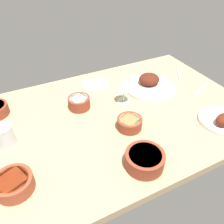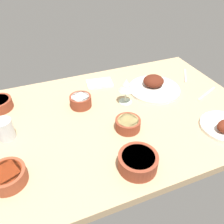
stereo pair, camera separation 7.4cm
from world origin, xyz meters
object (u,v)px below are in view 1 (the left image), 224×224
folded_napkin (95,84)px  bowl_sauce (14,183)px  plate_near_viewer (150,84)px  water_tumbler (5,136)px  bowl_cream (79,102)px  spoon_loose (178,73)px  plate_center_main (223,120)px  wine_glass (124,86)px  fork_loose (201,89)px  bowl_pasta (129,123)px  bowl_potatoes (145,159)px

folded_napkin → bowl_sauce: bearing=44.5°
plate_near_viewer → water_tumbler: water_tumbler is taller
bowl_cream → spoon_loose: (-69.53, -6.12, -2.81)cm
plate_center_main → water_tumbler: (92.57, -31.38, 2.83)cm
wine_glass → spoon_loose: 49.11cm
wine_glass → folded_napkin: bearing=-73.5°
plate_near_viewer → spoon_loose: plate_near_viewer is taller
plate_center_main → folded_napkin: bearing=-55.8°
plate_center_main → spoon_loose: size_ratio=1.36×
water_tumbler → fork_loose: bearing=177.4°
folded_napkin → fork_loose: 61.43cm
bowl_pasta → folded_napkin: bowl_pasta is taller
water_tumbler → folded_napkin: water_tumbler is taller
plate_center_main → bowl_sauce: size_ratio=1.62×
wine_glass → spoon_loose: (-46.73, -11.72, -9.53)cm
folded_napkin → fork_loose: folded_napkin is taller
plate_center_main → spoon_loose: (-13.41, -48.16, -1.48)cm
wine_glass → fork_loose: bearing=167.8°
folded_napkin → plate_center_main: bearing=124.2°
plate_center_main → bowl_sauce: (92.75, -7.08, 1.18)cm
bowl_potatoes → fork_loose: bowl_potatoes is taller
plate_center_main → bowl_sauce: 93.02cm
plate_center_main → bowl_cream: (56.12, -42.04, 1.34)cm
plate_near_viewer → bowl_cream: plate_near_viewer is taller
bowl_potatoes → fork_loose: bearing=-152.3°
bowl_pasta → folded_napkin: size_ratio=0.78×
fork_loose → bowl_cream: bearing=144.8°
bowl_pasta → bowl_cream: (15.20, -24.95, 0.40)cm
plate_near_viewer → fork_loose: 29.62cm
wine_glass → plate_near_viewer: bearing=-164.4°
bowl_sauce → bowl_pasta: bowl_sauce is taller
bowl_sauce → water_tumbler: 24.35cm
plate_center_main → water_tumbler: 97.79cm
bowl_pasta → bowl_cream: bowl_cream is taller
plate_near_viewer → folded_napkin: size_ratio=1.96×
folded_napkin → spoon_loose: (-53.39, 10.74, -0.20)cm
bowl_sauce → water_tumbler: water_tumbler is taller
bowl_sauce → folded_napkin: size_ratio=0.92×
plate_center_main → fork_loose: (-12.25, -26.56, -1.48)cm
plate_near_viewer → wine_glass: (20.47, 5.73, 7.74)cm
bowl_sauce → bowl_cream: bowl_cream is taller
bowl_cream → wine_glass: size_ratio=0.79×
plate_center_main → wine_glass: (33.32, -36.44, 8.05)cm
folded_napkin → fork_loose: size_ratio=0.83×
bowl_potatoes → spoon_loose: size_ratio=0.93×
plate_near_viewer → plate_center_main: plate_near_viewer is taller
water_tumbler → spoon_loose: (-105.98, -16.78, -4.30)cm
bowl_sauce → plate_center_main: bearing=175.6°
bowl_pasta → bowl_cream: bearing=-58.7°
plate_center_main → fork_loose: bearing=-114.8°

